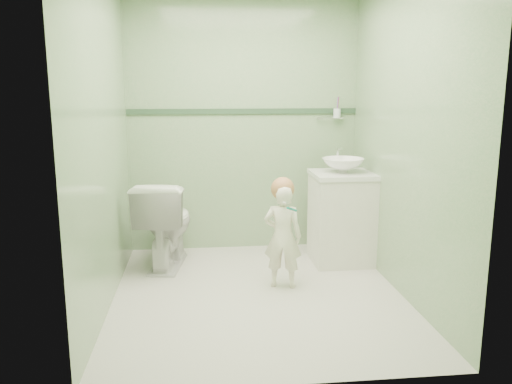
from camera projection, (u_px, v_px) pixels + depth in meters
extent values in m
plane|color=beige|center=(258.00, 295.00, 3.99)|extent=(2.50, 2.50, 0.00)
cube|color=#7FAD7B|center=(243.00, 127.00, 4.97)|extent=(2.20, 0.04, 2.40)
cube|color=#7FAD7B|center=(287.00, 164.00, 2.53)|extent=(2.20, 0.04, 2.40)
cube|color=#7FAD7B|center=(103.00, 141.00, 3.63)|extent=(0.04, 2.50, 2.40)
cube|color=#7FAD7B|center=(404.00, 138.00, 3.87)|extent=(0.04, 2.50, 2.40)
cube|color=#2E4C33|center=(243.00, 111.00, 4.93)|extent=(2.20, 0.02, 0.05)
cube|color=white|center=(341.00, 219.00, 4.68)|extent=(0.52, 0.50, 0.80)
cube|color=white|center=(343.00, 175.00, 4.60)|extent=(0.54, 0.52, 0.04)
imported|color=white|center=(343.00, 165.00, 4.58)|extent=(0.37, 0.37, 0.13)
cylinder|color=silver|center=(337.00, 156.00, 4.77)|extent=(0.03, 0.03, 0.18)
cylinder|color=silver|center=(339.00, 148.00, 4.70)|extent=(0.02, 0.12, 0.02)
cylinder|color=silver|center=(330.00, 118.00, 4.99)|extent=(0.26, 0.02, 0.02)
cylinder|color=silver|center=(337.00, 113.00, 4.97)|extent=(0.07, 0.07, 0.09)
cylinder|color=purple|center=(337.00, 106.00, 4.94)|extent=(0.01, 0.01, 0.17)
cylinder|color=#C43136|center=(338.00, 106.00, 4.96)|extent=(0.01, 0.01, 0.17)
imported|color=white|center=(166.00, 223.00, 4.58)|extent=(0.55, 0.83, 0.78)
imported|color=white|center=(283.00, 237.00, 4.08)|extent=(0.34, 0.27, 0.83)
sphere|color=#B6774A|center=(283.00, 189.00, 4.03)|extent=(0.18, 0.18, 0.18)
cylinder|color=#0A8072|center=(292.00, 209.00, 3.89)|extent=(0.10, 0.12, 0.06)
cube|color=white|center=(285.00, 202.00, 3.94)|extent=(0.03, 0.03, 0.02)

